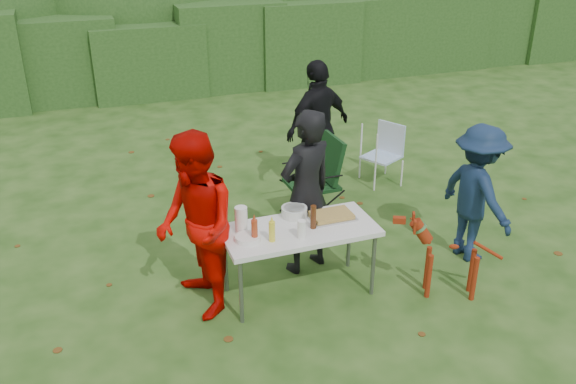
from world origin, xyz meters
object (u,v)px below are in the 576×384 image
object	(u,v)px
person_cook	(306,192)
child	(477,193)
person_black_puffy	(318,127)
folding_table	(299,233)
paper_towel_roll	(241,220)
dog	(452,258)
ketchup_bottle	(255,231)
beer_bottle	(313,217)
mustard_bottle	(272,231)
camping_chair	(312,179)
person_red_jacket	(196,227)
lawn_chair	(382,154)

from	to	relation	value
person_cook	child	bearing A→B (deg)	148.12
person_black_puffy	folding_table	bearing A→B (deg)	41.99
paper_towel_roll	folding_table	bearing A→B (deg)	-12.63
person_black_puffy	dog	bearing A→B (deg)	74.66
paper_towel_roll	child	bearing A→B (deg)	-2.18
person_black_puffy	ketchup_bottle	size ratio (longest dim) A/B	8.20
ketchup_bottle	beer_bottle	world-z (taller)	beer_bottle
mustard_bottle	paper_towel_roll	world-z (taller)	paper_towel_roll
child	mustard_bottle	size ratio (longest dim) A/B	7.68
person_cook	beer_bottle	xyz separation A→B (m)	(-0.11, -0.47, -0.03)
dog	camping_chair	size ratio (longest dim) A/B	0.83
person_red_jacket	ketchup_bottle	bearing A→B (deg)	66.58
person_black_puffy	mustard_bottle	bearing A→B (deg)	37.27
lawn_chair	ketchup_bottle	bearing A→B (deg)	13.71
dog	lawn_chair	bearing A→B (deg)	-77.44
ketchup_bottle	paper_towel_roll	xyz separation A→B (m)	(-0.07, 0.22, 0.02)
paper_towel_roll	dog	bearing A→B (deg)	-18.80
person_black_puffy	lawn_chair	bearing A→B (deg)	153.79
person_red_jacket	ketchup_bottle	xyz separation A→B (m)	(0.51, -0.17, -0.05)
paper_towel_roll	camping_chair	bearing A→B (deg)	46.66
folding_table	child	world-z (taller)	child
camping_chair	mustard_bottle	bearing A→B (deg)	55.58
dog	paper_towel_roll	world-z (taller)	paper_towel_roll
folding_table	beer_bottle	size ratio (longest dim) A/B	6.25
person_cook	beer_bottle	distance (m)	0.49
person_red_jacket	ketchup_bottle	size ratio (longest dim) A/B	8.18
lawn_chair	person_cook	bearing A→B (deg)	15.61
ketchup_bottle	beer_bottle	xyz separation A→B (m)	(0.61, 0.05, 0.01)
camping_chair	paper_towel_roll	world-z (taller)	camping_chair
dog	ketchup_bottle	size ratio (longest dim) A/B	3.99
person_black_puffy	ketchup_bottle	xyz separation A→B (m)	(-1.60, -2.32, -0.05)
child	lawn_chair	size ratio (longest dim) A/B	1.83
person_black_puffy	lawn_chair	size ratio (longest dim) A/B	2.15
person_red_jacket	beer_bottle	xyz separation A→B (m)	(1.11, -0.12, -0.04)
person_black_puffy	ketchup_bottle	distance (m)	2.82
dog	ketchup_bottle	bearing A→B (deg)	12.61
beer_bottle	child	bearing A→B (deg)	1.98
lawn_chair	person_red_jacket	bearing A→B (deg)	6.43
person_black_puffy	child	bearing A→B (deg)	91.47
person_red_jacket	camping_chair	distance (m)	2.24
person_red_jacket	paper_towel_roll	world-z (taller)	person_red_jacket
dog	beer_bottle	world-z (taller)	beer_bottle
dog	camping_chair	xyz separation A→B (m)	(-0.69, 2.01, 0.11)
folding_table	ketchup_bottle	distance (m)	0.52
person_cook	person_black_puffy	distance (m)	2.00
beer_bottle	person_red_jacket	bearing A→B (deg)	173.68
mustard_bottle	paper_towel_roll	size ratio (longest dim) A/B	0.77
ketchup_bottle	child	bearing A→B (deg)	2.65
person_red_jacket	dog	distance (m)	2.53
folding_table	dog	distance (m)	1.54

